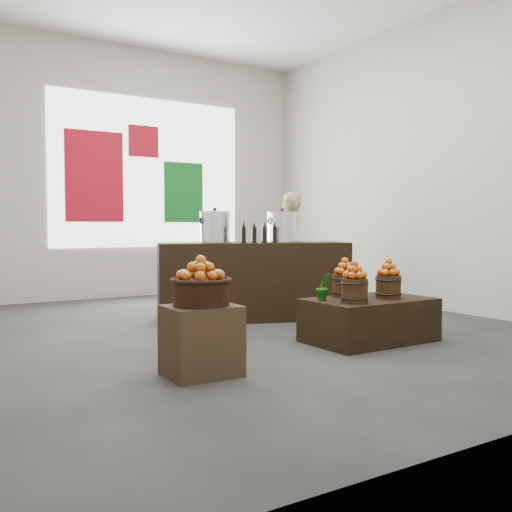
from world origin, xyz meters
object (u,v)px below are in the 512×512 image
stock_pot_center (282,228)px  shopper (289,247)px  wicker_basket (201,293)px  stock_pot_left (215,228)px  display_table (369,320)px  counter (253,281)px  crate (201,341)px

stock_pot_center → shopper: (0.90, 1.14, -0.29)m
wicker_basket → stock_pot_left: size_ratio=1.21×
shopper → wicker_basket: bearing=14.6°
wicker_basket → display_table: size_ratio=0.35×
counter → shopper: shopper is taller
crate → counter: bearing=50.1°
stock_pot_left → stock_pot_center: size_ratio=1.00×
counter → stock_pot_left: size_ratio=6.47×
crate → stock_pot_center: size_ratio=1.51×
wicker_basket → stock_pot_center: size_ratio=1.21×
stock_pot_center → shopper: size_ratio=0.22×
counter → display_table: bearing=-61.7°
display_table → shopper: bearing=70.1°
stock_pot_center → crate: bearing=-136.8°
wicker_basket → counter: counter is taller
display_table → shopper: size_ratio=0.75×
crate → counter: counter is taller
wicker_basket → counter: bearing=50.1°
crate → wicker_basket: 0.36m
counter → stock_pot_center: size_ratio=6.47×
crate → stock_pot_left: size_ratio=1.51×
crate → stock_pot_left: 2.70m
crate → stock_pot_center: bearing=43.2°
crate → wicker_basket: size_ratio=1.25×
wicker_basket → counter: (1.72, 2.06, -0.16)m
display_table → counter: bearing=97.8°
wicker_basket → shopper: size_ratio=0.26×
display_table → counter: counter is taller
crate → counter: (1.72, 2.06, 0.20)m
wicker_basket → stock_pot_center: stock_pot_center is taller
shopper → counter: bearing=7.8°
crate → display_table: crate is taller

